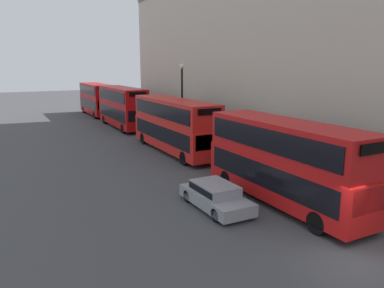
% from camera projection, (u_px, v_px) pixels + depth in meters
% --- Properties ---
extents(ground_plane, '(200.00, 200.00, 0.00)m').
position_uv_depth(ground_plane, '(357.00, 263.00, 13.48)').
color(ground_plane, '#424244').
extents(bus_leading, '(2.59, 10.13, 4.26)m').
position_uv_depth(bus_leading, '(284.00, 159.00, 18.79)').
color(bus_leading, red).
rests_on(bus_leading, ground).
extents(bus_second_in_queue, '(2.59, 11.41, 4.29)m').
position_uv_depth(bus_second_in_queue, '(174.00, 123.00, 30.16)').
color(bus_second_in_queue, red).
rests_on(bus_second_in_queue, ground).
extents(bus_third_in_queue, '(2.59, 10.68, 4.51)m').
position_uv_depth(bus_third_in_queue, '(122.00, 106.00, 42.05)').
color(bus_third_in_queue, '#B20C0F').
rests_on(bus_third_in_queue, ground).
extents(bus_trailing, '(2.59, 10.04, 4.38)m').
position_uv_depth(bus_trailing, '(97.00, 98.00, 52.43)').
color(bus_trailing, '#B20C0F').
rests_on(bus_trailing, ground).
extents(car_dark_sedan, '(1.87, 4.41, 1.26)m').
position_uv_depth(car_dark_sedan, '(215.00, 195.00, 18.49)').
color(car_dark_sedan, gray).
rests_on(car_dark_sedan, ground).
extents(street_lamp, '(0.44, 0.44, 7.06)m').
position_uv_depth(street_lamp, '(182.00, 96.00, 32.58)').
color(street_lamp, black).
rests_on(street_lamp, ground).
extents(pedestrian, '(0.36, 0.36, 1.59)m').
position_uv_depth(pedestrian, '(130.00, 115.00, 47.99)').
color(pedestrian, '#334C6B').
rests_on(pedestrian, ground).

